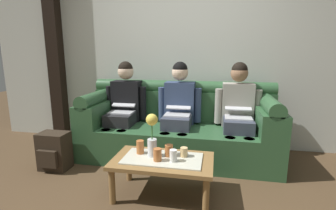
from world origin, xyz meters
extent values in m
plane|color=#4C3823|center=(0.00, 0.00, 0.00)|extent=(14.00, 14.00, 0.00)
cube|color=silver|center=(0.00, 1.70, 1.45)|extent=(6.00, 0.12, 2.90)
cube|color=black|center=(-1.96, 1.58, 1.45)|extent=(0.20, 0.20, 2.90)
cube|color=#2D5633|center=(0.00, 1.10, 0.21)|extent=(2.43, 0.88, 0.42)
cube|color=#2D5633|center=(0.00, 1.43, 0.62)|extent=(2.43, 0.22, 0.40)
cylinder|color=#2D5633|center=(0.00, 1.43, 0.87)|extent=(2.43, 0.18, 0.18)
cube|color=#2D5633|center=(-1.07, 1.10, 0.56)|extent=(0.28, 0.88, 0.28)
cylinder|color=#2D5633|center=(-1.07, 1.10, 0.74)|extent=(0.18, 0.88, 0.18)
cube|color=#2D5633|center=(1.07, 1.10, 0.56)|extent=(0.28, 0.88, 0.28)
cylinder|color=#2D5633|center=(1.07, 1.10, 0.74)|extent=(0.18, 0.88, 0.18)
cube|color=#232326|center=(-0.73, 1.04, 0.49)|extent=(0.34, 0.40, 0.15)
cylinder|color=#232326|center=(-0.83, 0.78, 0.21)|extent=(0.12, 0.12, 0.42)
cylinder|color=#232326|center=(-0.63, 0.78, 0.21)|extent=(0.12, 0.12, 0.42)
cube|color=black|center=(-0.73, 1.28, 0.69)|extent=(0.38, 0.22, 0.54)
cylinder|color=black|center=(-0.97, 1.24, 0.67)|extent=(0.09, 0.09, 0.44)
cylinder|color=black|center=(-0.50, 1.24, 0.67)|extent=(0.09, 0.09, 0.44)
sphere|color=beige|center=(-0.73, 1.26, 1.08)|extent=(0.21, 0.21, 0.21)
sphere|color=black|center=(-0.73, 1.26, 1.12)|extent=(0.19, 0.19, 0.19)
cube|color=silver|center=(-0.73, 1.06, 0.58)|extent=(0.31, 0.22, 0.02)
cube|color=silver|center=(-0.73, 1.21, 0.68)|extent=(0.31, 0.20, 0.10)
cube|color=black|center=(-0.73, 1.20, 0.68)|extent=(0.27, 0.17, 0.08)
cube|color=#383D4C|center=(0.00, 1.04, 0.49)|extent=(0.34, 0.40, 0.15)
cylinder|color=#383D4C|center=(-0.10, 0.78, 0.21)|extent=(0.12, 0.12, 0.42)
cylinder|color=#383D4C|center=(0.10, 0.78, 0.21)|extent=(0.12, 0.12, 0.42)
cube|color=navy|center=(0.00, 1.28, 0.69)|extent=(0.38, 0.22, 0.54)
cylinder|color=navy|center=(-0.23, 1.24, 0.67)|extent=(0.09, 0.09, 0.44)
cylinder|color=navy|center=(0.23, 1.24, 0.67)|extent=(0.09, 0.09, 0.44)
sphere|color=beige|center=(0.00, 1.26, 1.08)|extent=(0.21, 0.21, 0.21)
sphere|color=black|center=(0.00, 1.26, 1.12)|extent=(0.19, 0.19, 0.19)
cube|color=silver|center=(0.00, 1.06, 0.58)|extent=(0.31, 0.22, 0.02)
cube|color=silver|center=(0.00, 1.21, 0.68)|extent=(0.31, 0.20, 0.10)
cube|color=black|center=(0.00, 1.20, 0.68)|extent=(0.27, 0.17, 0.08)
cube|color=#383D4C|center=(0.73, 1.04, 0.49)|extent=(0.34, 0.40, 0.15)
cylinder|color=#383D4C|center=(0.63, 0.78, 0.21)|extent=(0.12, 0.12, 0.42)
cylinder|color=#383D4C|center=(0.83, 0.78, 0.21)|extent=(0.12, 0.12, 0.42)
cube|color=gray|center=(0.73, 1.28, 0.69)|extent=(0.38, 0.22, 0.54)
cylinder|color=gray|center=(0.50, 1.24, 0.67)|extent=(0.09, 0.09, 0.44)
cylinder|color=gray|center=(0.97, 1.24, 0.67)|extent=(0.09, 0.09, 0.44)
sphere|color=#936B4C|center=(0.73, 1.26, 1.08)|extent=(0.21, 0.21, 0.21)
sphere|color=black|center=(0.73, 1.26, 1.12)|extent=(0.19, 0.19, 0.19)
cube|color=silver|center=(0.73, 1.06, 0.58)|extent=(0.31, 0.22, 0.02)
cube|color=silver|center=(0.73, 1.20, 0.69)|extent=(0.31, 0.21, 0.07)
cube|color=black|center=(0.73, 1.19, 0.68)|extent=(0.27, 0.18, 0.05)
cube|color=olive|center=(0.00, 0.20, 0.35)|extent=(0.93, 0.53, 0.04)
cube|color=beige|center=(0.00, 0.20, 0.37)|extent=(0.72, 0.37, 0.01)
cylinder|color=olive|center=(-0.41, -0.01, 0.16)|extent=(0.06, 0.06, 0.33)
cylinder|color=olive|center=(0.41, -0.01, 0.16)|extent=(0.06, 0.06, 0.33)
cylinder|color=olive|center=(-0.41, 0.42, 0.16)|extent=(0.06, 0.06, 0.33)
cylinder|color=olive|center=(0.41, 0.42, 0.16)|extent=(0.06, 0.06, 0.33)
cylinder|color=silver|center=(-0.10, 0.23, 0.46)|extent=(0.09, 0.09, 0.17)
cylinder|color=#3D7538|center=(-0.10, 0.23, 0.62)|extent=(0.01, 0.01, 0.15)
sphere|color=#E5CC4C|center=(-0.10, 0.23, 0.73)|extent=(0.11, 0.11, 0.11)
cylinder|color=white|center=(0.11, 0.15, 0.43)|extent=(0.07, 0.07, 0.11)
cylinder|color=#DBB77A|center=(0.19, 0.27, 0.42)|extent=(0.07, 0.07, 0.09)
cylinder|color=#B26633|center=(0.05, 0.25, 0.43)|extent=(0.08, 0.08, 0.11)
cylinder|color=#B26633|center=(-0.03, 0.13, 0.43)|extent=(0.07, 0.07, 0.11)
cylinder|color=#B26633|center=(-0.23, 0.27, 0.44)|extent=(0.07, 0.07, 0.13)
cube|color=#2D2319|center=(-1.35, 0.51, 0.22)|extent=(0.33, 0.22, 0.44)
cube|color=#2D2319|center=(-1.35, 0.37, 0.17)|extent=(0.23, 0.05, 0.20)
camera|label=1|loc=(0.46, -1.89, 1.32)|focal=26.58mm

